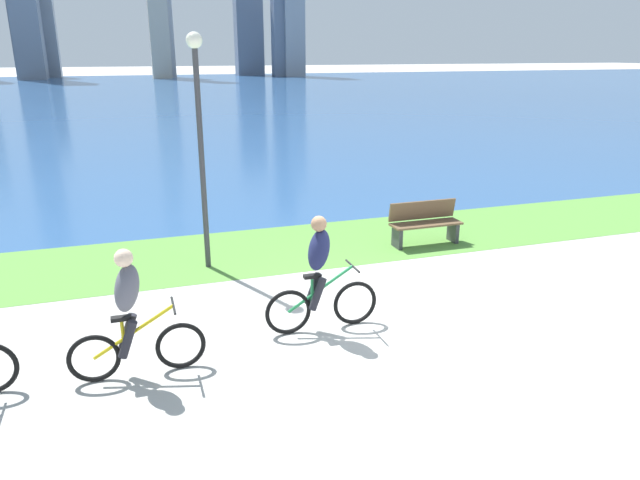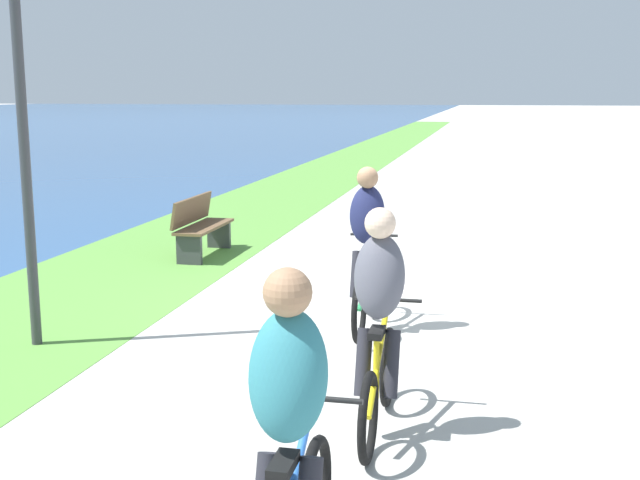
# 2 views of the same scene
# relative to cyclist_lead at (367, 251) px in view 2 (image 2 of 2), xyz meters

# --- Properties ---
(ground_plane) EXTENTS (300.00, 300.00, 0.00)m
(ground_plane) POSITION_rel_cyclist_lead_xyz_m (0.90, 0.19, -0.84)
(ground_plane) COLOR #B2AFA8
(grass_strip_bayside) EXTENTS (120.00, 2.91, 0.01)m
(grass_strip_bayside) POSITION_rel_cyclist_lead_xyz_m (0.90, 3.72, -0.84)
(grass_strip_bayside) COLOR #59933D
(grass_strip_bayside) RESTS_ON ground
(cyclist_lead) EXTENTS (1.69, 0.52, 1.71)m
(cyclist_lead) POSITION_rel_cyclist_lead_xyz_m (0.00, 0.00, 0.00)
(cyclist_lead) COLOR black
(cyclist_lead) RESTS_ON ground
(cyclist_trailing) EXTENTS (1.66, 0.52, 1.67)m
(cyclist_trailing) POSITION_rel_cyclist_lead_xyz_m (-2.57, -0.48, -0.01)
(cyclist_trailing) COLOR black
(cyclist_trailing) RESTS_ON ground
(cyclist_distant_rear) EXTENTS (1.66, 0.52, 1.70)m
(cyclist_distant_rear) POSITION_rel_cyclist_lead_xyz_m (-4.74, -0.37, -0.00)
(cyclist_distant_rear) COLOR black
(cyclist_distant_rear) RESTS_ON ground
(bench_near_path) EXTENTS (1.50, 0.47, 0.90)m
(bench_near_path) POSITION_rel_cyclist_lead_xyz_m (3.31, 3.05, -0.39)
(bench_near_path) COLOR brown
(bench_near_path) RESTS_ON ground
(lamppost_tall) EXTENTS (0.28, 0.28, 4.17)m
(lamppost_tall) POSITION_rel_cyclist_lead_xyz_m (-1.18, 3.11, 1.86)
(lamppost_tall) COLOR #38383D
(lamppost_tall) RESTS_ON ground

